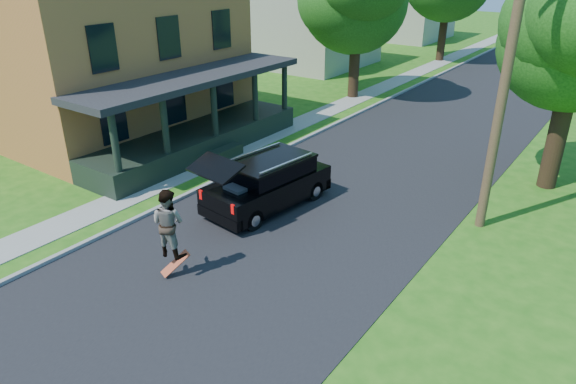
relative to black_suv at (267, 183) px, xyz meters
The scene contains 11 objects.
ground 3.98m from the black_suv, 68.91° to the right, with size 140.00×140.00×0.00m, color #236213.
street 16.45m from the black_suv, 85.11° to the left, with size 8.00×120.00×0.02m, color black.
curb 16.60m from the black_suv, 99.19° to the left, with size 0.15×120.00×0.12m, color gray.
sidewalk 16.92m from the black_suv, 104.39° to the left, with size 1.30×120.00×0.03m, color gray.
front_walk 8.48m from the black_suv, 163.69° to the left, with size 6.50×1.20×0.03m, color gray.
main_house 12.35m from the black_suv, 168.29° to the left, with size 15.56×15.56×10.10m.
neighbor_house_mid 23.93m from the black_suv, 120.71° to the left, with size 12.78×12.78×8.30m.
black_suv is the anchor object (origin of this frame).
skateboarder 4.47m from the black_suv, 84.81° to the right, with size 0.95×0.80×1.75m.
skateboard 4.47m from the black_suv, 83.42° to the right, with size 0.51×0.67×0.57m.
utility_pole_near 7.61m from the black_suv, 24.45° to the left, with size 1.66×0.58×9.30m.
Camera 1 is at (7.70, -7.94, 7.34)m, focal length 32.00 mm.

